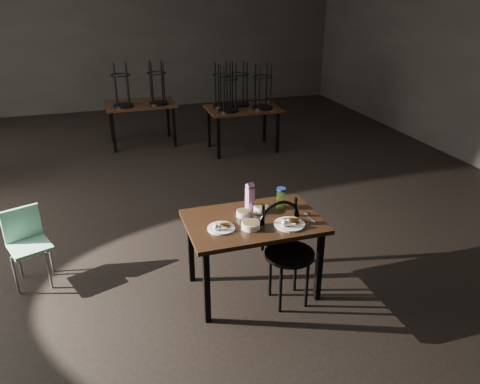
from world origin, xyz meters
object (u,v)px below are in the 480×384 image
object	(u,v)px
juice_carton	(250,197)
school_chair	(27,240)
main_table	(253,227)
bentwood_chair	(285,245)
water_bottle	(281,198)

from	to	relation	value
juice_carton	school_chair	world-z (taller)	juice_carton
main_table	school_chair	distance (m)	2.17
bentwood_chair	juice_carton	bearing A→B (deg)	105.93
school_chair	water_bottle	bearing A→B (deg)	-36.02
juice_carton	bentwood_chair	distance (m)	0.55
bentwood_chair	school_chair	size ratio (longest dim) A/B	1.25
juice_carton	water_bottle	size ratio (longest dim) A/B	1.35
bentwood_chair	school_chair	xyz separation A→B (m)	(-2.24, 0.99, -0.10)
water_bottle	bentwood_chair	distance (m)	0.47
juice_carton	bentwood_chair	xyz separation A→B (m)	(0.20, -0.41, -0.32)
bentwood_chair	school_chair	distance (m)	2.45
main_table	juice_carton	xyz separation A→B (m)	(0.04, 0.22, 0.20)
juice_carton	water_bottle	xyz separation A→B (m)	(0.29, -0.06, -0.02)
main_table	juice_carton	world-z (taller)	juice_carton
main_table	bentwood_chair	xyz separation A→B (m)	(0.24, -0.19, -0.12)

